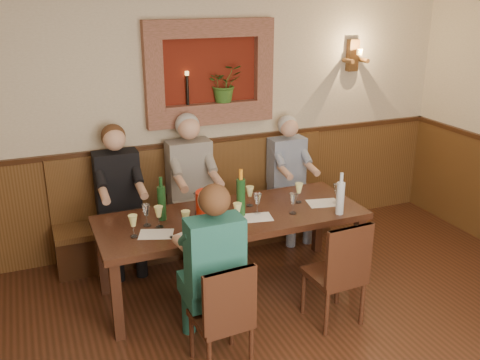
# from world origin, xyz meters

# --- Properties ---
(room_shell) EXTENTS (6.04, 6.04, 2.82)m
(room_shell) POSITION_xyz_m (0.00, 0.00, 1.89)
(room_shell) COLOR #C2B493
(room_shell) RESTS_ON ground
(wainscoting) EXTENTS (6.02, 6.02, 1.15)m
(wainscoting) POSITION_xyz_m (0.00, -0.00, 0.59)
(wainscoting) COLOR #4F3216
(wainscoting) RESTS_ON ground
(wall_niche) EXTENTS (1.36, 0.30, 1.06)m
(wall_niche) POSITION_xyz_m (0.24, 2.94, 1.81)
(wall_niche) COLOR #60190D
(wall_niche) RESTS_ON ground
(wall_sconce) EXTENTS (0.25, 0.20, 0.35)m
(wall_sconce) POSITION_xyz_m (1.90, 2.93, 1.94)
(wall_sconce) COLOR #4F3216
(wall_sconce) RESTS_ON ground
(dining_table) EXTENTS (2.40, 0.90, 0.75)m
(dining_table) POSITION_xyz_m (0.00, 1.85, 0.68)
(dining_table) COLOR black
(dining_table) RESTS_ON ground
(bench) EXTENTS (3.00, 0.45, 1.11)m
(bench) POSITION_xyz_m (0.00, 2.79, 0.33)
(bench) COLOR #381E0F
(bench) RESTS_ON ground
(chair_near_left) EXTENTS (0.42, 0.42, 0.88)m
(chair_near_left) POSITION_xyz_m (-0.47, 0.86, 0.26)
(chair_near_left) COLOR black
(chair_near_left) RESTS_ON ground
(chair_near_right) EXTENTS (0.43, 0.43, 0.93)m
(chair_near_right) POSITION_xyz_m (0.60, 1.05, 0.27)
(chair_near_right) COLOR black
(chair_near_right) RESTS_ON ground
(person_bench_left) EXTENTS (0.43, 0.53, 1.45)m
(person_bench_left) POSITION_xyz_m (-0.85, 2.69, 0.60)
(person_bench_left) COLOR black
(person_bench_left) RESTS_ON ground
(person_bench_mid) EXTENTS (0.45, 0.55, 1.49)m
(person_bench_mid) POSITION_xyz_m (-0.11, 2.69, 0.62)
(person_bench_mid) COLOR #635F5A
(person_bench_mid) RESTS_ON ground
(person_bench_right) EXTENTS (0.40, 0.49, 1.37)m
(person_bench_right) POSITION_xyz_m (1.02, 2.69, 0.57)
(person_bench_right) COLOR navy
(person_bench_right) RESTS_ON ground
(person_chair_front) EXTENTS (0.41, 0.50, 1.40)m
(person_chair_front) POSITION_xyz_m (-0.47, 1.07, 0.58)
(person_chair_front) COLOR navy
(person_chair_front) RESTS_ON ground
(spittoon_bucket) EXTENTS (0.30, 0.30, 0.26)m
(spittoon_bucket) POSITION_xyz_m (-0.22, 1.84, 0.88)
(spittoon_bucket) COLOR red
(spittoon_bucket) RESTS_ON dining_table
(wine_bottle_green_a) EXTENTS (0.09, 0.09, 0.43)m
(wine_bottle_green_a) POSITION_xyz_m (0.07, 1.81, 0.93)
(wine_bottle_green_a) COLOR #19471E
(wine_bottle_green_a) RESTS_ON dining_table
(wine_bottle_green_b) EXTENTS (0.08, 0.08, 0.39)m
(wine_bottle_green_b) POSITION_xyz_m (-0.60, 1.98, 0.91)
(wine_bottle_green_b) COLOR #19471E
(wine_bottle_green_b) RESTS_ON dining_table
(water_bottle) EXTENTS (0.08, 0.08, 0.39)m
(water_bottle) POSITION_xyz_m (0.90, 1.51, 0.91)
(water_bottle) COLOR silver
(water_bottle) RESTS_ON dining_table
(tasting_sheet_a) EXTENTS (0.33, 0.28, 0.00)m
(tasting_sheet_a) POSITION_xyz_m (-0.73, 1.71, 0.75)
(tasting_sheet_a) COLOR white
(tasting_sheet_a) RESTS_ON dining_table
(tasting_sheet_b) EXTENTS (0.31, 0.24, 0.00)m
(tasting_sheet_b) POSITION_xyz_m (0.18, 1.71, 0.75)
(tasting_sheet_b) COLOR white
(tasting_sheet_b) RESTS_ON dining_table
(tasting_sheet_c) EXTENTS (0.33, 0.26, 0.00)m
(tasting_sheet_c) POSITION_xyz_m (0.90, 1.78, 0.75)
(tasting_sheet_c) COLOR white
(tasting_sheet_c) RESTS_ON dining_table
(tasting_sheet_d) EXTENTS (0.38, 0.33, 0.00)m
(tasting_sheet_d) POSITION_xyz_m (-0.46, 1.57, 0.75)
(tasting_sheet_d) COLOR white
(tasting_sheet_d) RESTS_ON dining_table
(wine_glass_0) EXTENTS (0.08, 0.08, 0.19)m
(wine_glass_0) POSITION_xyz_m (-0.90, 1.73, 0.85)
(wine_glass_0) COLOR #FAFE98
(wine_glass_0) RESTS_ON dining_table
(wine_glass_1) EXTENTS (0.08, 0.08, 0.19)m
(wine_glass_1) POSITION_xyz_m (-0.76, 1.91, 0.85)
(wine_glass_1) COLOR white
(wine_glass_1) RESTS_ON dining_table
(wine_glass_2) EXTENTS (0.08, 0.08, 0.19)m
(wine_glass_2) POSITION_xyz_m (-0.48, 1.65, 0.85)
(wine_glass_2) COLOR #FAFE98
(wine_glass_2) RESTS_ON dining_table
(wine_glass_3) EXTENTS (0.08, 0.08, 0.19)m
(wine_glass_3) POSITION_xyz_m (-0.27, 2.00, 0.85)
(wine_glass_3) COLOR white
(wine_glass_3) RESTS_ON dining_table
(wine_glass_4) EXTENTS (0.08, 0.08, 0.19)m
(wine_glass_4) POSITION_xyz_m (-0.03, 1.65, 0.85)
(wine_glass_4) COLOR #FAFE98
(wine_glass_4) RESTS_ON dining_table
(wine_glass_5) EXTENTS (0.08, 0.08, 0.19)m
(wine_glass_5) POSITION_xyz_m (0.23, 1.98, 0.85)
(wine_glass_5) COLOR #FAFE98
(wine_glass_5) RESTS_ON dining_table
(wine_glass_6) EXTENTS (0.08, 0.08, 0.19)m
(wine_glass_6) POSITION_xyz_m (0.52, 1.67, 0.85)
(wine_glass_6) COLOR white
(wine_glass_6) RESTS_ON dining_table
(wine_glass_7) EXTENTS (0.08, 0.08, 0.19)m
(wine_glass_7) POSITION_xyz_m (0.69, 1.88, 0.85)
(wine_glass_7) COLOR #FAFE98
(wine_glass_7) RESTS_ON dining_table
(wine_glass_8) EXTENTS (0.08, 0.08, 0.19)m
(wine_glass_8) POSITION_xyz_m (1.01, 1.73, 0.85)
(wine_glass_8) COLOR white
(wine_glass_8) RESTS_ON dining_table
(wine_glass_9) EXTENTS (0.08, 0.08, 0.19)m
(wine_glass_9) POSITION_xyz_m (-0.28, 1.51, 0.85)
(wine_glass_9) COLOR #FAFE98
(wine_glass_9) RESTS_ON dining_table
(wine_glass_10) EXTENTS (0.08, 0.08, 0.19)m
(wine_glass_10) POSITION_xyz_m (-0.67, 1.83, 0.85)
(wine_glass_10) COLOR #FAFE98
(wine_glass_10) RESTS_ON dining_table
(wine_glass_11) EXTENTS (0.08, 0.08, 0.19)m
(wine_glass_11) POSITION_xyz_m (0.22, 1.79, 0.85)
(wine_glass_11) COLOR white
(wine_glass_11) RESTS_ON dining_table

